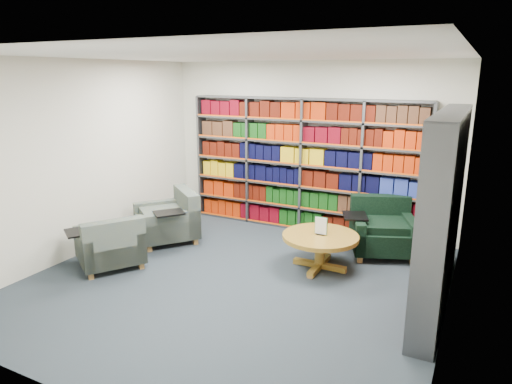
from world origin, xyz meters
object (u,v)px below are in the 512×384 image
at_px(chair_teal_left, 172,220).
at_px(chair_green_right, 382,231).
at_px(chair_teal_front, 111,247).
at_px(coffee_table, 320,242).

xyz_separation_m(chair_teal_left, chair_green_right, (3.10, 1.00, 0.00)).
distance_m(chair_teal_front, coffee_table, 2.86).
distance_m(chair_teal_left, chair_teal_front, 1.26).
bearing_deg(coffee_table, chair_green_right, 58.42).
relative_size(chair_green_right, chair_teal_front, 1.05).
relative_size(chair_teal_left, chair_green_right, 1.04).
bearing_deg(chair_green_right, chair_teal_front, -144.70).
height_order(chair_teal_left, chair_teal_front, chair_teal_left).
height_order(chair_teal_left, chair_green_right, chair_green_right).
height_order(chair_teal_front, coffee_table, chair_teal_front).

